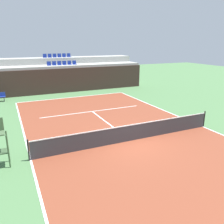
# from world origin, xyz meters

# --- Properties ---
(ground_plane) EXTENTS (80.00, 80.00, 0.00)m
(ground_plane) POSITION_xyz_m (0.00, 0.00, 0.00)
(ground_plane) COLOR #477042
(court_surface) EXTENTS (11.00, 24.00, 0.01)m
(court_surface) POSITION_xyz_m (0.00, 0.00, 0.01)
(court_surface) COLOR brown
(court_surface) RESTS_ON ground_plane
(baseline_far) EXTENTS (11.00, 0.10, 0.00)m
(baseline_far) POSITION_xyz_m (0.00, 11.95, 0.01)
(baseline_far) COLOR white
(baseline_far) RESTS_ON court_surface
(sideline_left) EXTENTS (0.10, 24.00, 0.00)m
(sideline_left) POSITION_xyz_m (-5.45, 0.00, 0.01)
(sideline_left) COLOR white
(sideline_left) RESTS_ON court_surface
(sideline_right) EXTENTS (0.10, 24.00, 0.00)m
(sideline_right) POSITION_xyz_m (5.45, 0.00, 0.01)
(sideline_right) COLOR white
(sideline_right) RESTS_ON court_surface
(service_line_far) EXTENTS (8.26, 0.10, 0.00)m
(service_line_far) POSITION_xyz_m (0.00, 6.40, 0.01)
(service_line_far) COLOR white
(service_line_far) RESTS_ON court_surface
(centre_service_line) EXTENTS (0.10, 6.40, 0.00)m
(centre_service_line) POSITION_xyz_m (0.00, 3.20, 0.01)
(centre_service_line) COLOR white
(centre_service_line) RESTS_ON court_surface
(back_wall) EXTENTS (18.64, 0.30, 2.65)m
(back_wall) POSITION_xyz_m (0.00, 14.68, 1.32)
(back_wall) COLOR #33231E
(back_wall) RESTS_ON ground_plane
(stands_tier_lower) EXTENTS (18.64, 2.40, 2.90)m
(stands_tier_lower) POSITION_xyz_m (0.00, 16.03, 1.45)
(stands_tier_lower) COLOR #9E9E99
(stands_tier_lower) RESTS_ON ground_plane
(stands_tier_upper) EXTENTS (18.64, 2.40, 3.61)m
(stands_tier_upper) POSITION_xyz_m (0.00, 18.43, 1.80)
(stands_tier_upper) COLOR #9E9E99
(stands_tier_upper) RESTS_ON ground_plane
(seating_row_lower) EXTENTS (3.35, 0.44, 0.44)m
(seating_row_lower) POSITION_xyz_m (0.00, 16.13, 3.02)
(seating_row_lower) COLOR navy
(seating_row_lower) RESTS_ON stands_tier_lower
(seating_row_upper) EXTENTS (3.35, 0.44, 0.44)m
(seating_row_upper) POSITION_xyz_m (0.00, 18.53, 3.73)
(seating_row_upper) COLOR navy
(seating_row_upper) RESTS_ON stands_tier_upper
(tennis_net) EXTENTS (11.08, 0.08, 1.07)m
(tennis_net) POSITION_xyz_m (0.00, 0.00, 0.51)
(tennis_net) COLOR black
(tennis_net) RESTS_ON court_surface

